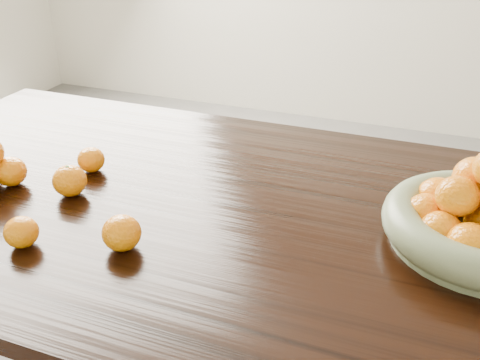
% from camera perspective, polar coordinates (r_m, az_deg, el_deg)
% --- Properties ---
extents(dining_table, '(2.00, 1.00, 0.75)m').
position_cam_1_polar(dining_table, '(1.23, -0.34, -6.47)').
color(dining_table, black).
rests_on(dining_table, ground).
extents(loose_orange_0, '(0.08, 0.08, 0.07)m').
position_cam_1_polar(loose_orange_0, '(1.27, -17.71, -0.07)').
color(loose_orange_0, orange).
rests_on(loose_orange_0, dining_table).
extents(loose_orange_1, '(0.07, 0.07, 0.06)m').
position_cam_1_polar(loose_orange_1, '(1.12, -22.29, -5.16)').
color(loose_orange_1, orange).
rests_on(loose_orange_1, dining_table).
extents(loose_orange_2, '(0.08, 0.08, 0.07)m').
position_cam_1_polar(loose_orange_2, '(1.05, -12.51, -5.53)').
color(loose_orange_2, orange).
rests_on(loose_orange_2, dining_table).
extents(loose_orange_3, '(0.07, 0.07, 0.06)m').
position_cam_1_polar(loose_orange_3, '(1.37, -15.60, 2.10)').
color(loose_orange_3, orange).
rests_on(loose_orange_3, dining_table).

